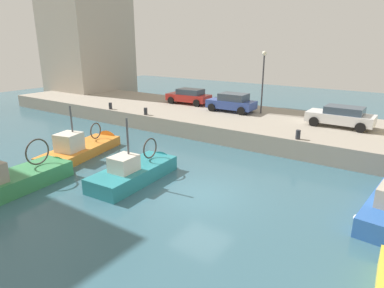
# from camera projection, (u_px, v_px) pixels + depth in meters

# --- Properties ---
(water_surface) EXTENTS (80.00, 80.00, 0.00)m
(water_surface) POSITION_uv_depth(u_px,v_px,m) (202.00, 194.00, 15.34)
(water_surface) COLOR #386070
(water_surface) RESTS_ON ground
(quay_wall) EXTENTS (9.00, 56.00, 1.20)m
(quay_wall) POSITION_uv_depth(u_px,v_px,m) (287.00, 129.00, 24.22)
(quay_wall) COLOR #9E9384
(quay_wall) RESTS_ON ground
(fishing_boat_orange) EXTENTS (6.70, 3.26, 4.07)m
(fishing_boat_orange) POSITION_uv_depth(u_px,v_px,m) (85.00, 151.00, 20.91)
(fishing_boat_orange) COLOR orange
(fishing_boat_orange) RESTS_ON ground
(fishing_boat_green) EXTENTS (6.57, 2.43, 3.99)m
(fishing_boat_green) POSITION_uv_depth(u_px,v_px,m) (18.00, 186.00, 15.89)
(fishing_boat_green) COLOR #388951
(fishing_boat_green) RESTS_ON ground
(fishing_boat_teal) EXTENTS (5.80, 2.23, 4.16)m
(fishing_boat_teal) POSITION_uv_depth(u_px,v_px,m) (139.00, 176.00, 17.09)
(fishing_boat_teal) COLOR teal
(fishing_boat_teal) RESTS_ON ground
(parked_car_white) EXTENTS (2.09, 4.27, 1.39)m
(parked_car_white) POSITION_uv_depth(u_px,v_px,m) (341.00, 116.00, 22.33)
(parked_car_white) COLOR silver
(parked_car_white) RESTS_ON quay_wall
(parked_car_red) EXTENTS (2.07, 4.11, 1.38)m
(parked_car_red) POSITION_uv_depth(u_px,v_px,m) (189.00, 96.00, 30.52)
(parked_car_red) COLOR red
(parked_car_red) RESTS_ON quay_wall
(parked_car_blue) EXTENTS (2.04, 3.94, 1.49)m
(parked_car_blue) POSITION_uv_depth(u_px,v_px,m) (232.00, 102.00, 27.22)
(parked_car_blue) COLOR #334C9E
(parked_car_blue) RESTS_ON quay_wall
(mooring_bollard_south) EXTENTS (0.28, 0.28, 0.55)m
(mooring_bollard_south) POSITION_uv_depth(u_px,v_px,m) (298.00, 135.00, 19.61)
(mooring_bollard_south) COLOR #2D2D33
(mooring_bollard_south) RESTS_ON quay_wall
(mooring_bollard_mid) EXTENTS (0.28, 0.28, 0.55)m
(mooring_bollard_mid) POSITION_uv_depth(u_px,v_px,m) (146.00, 111.00, 26.10)
(mooring_bollard_mid) COLOR #2D2D33
(mooring_bollard_mid) RESTS_ON quay_wall
(mooring_bollard_north) EXTENTS (0.28, 0.28, 0.55)m
(mooring_bollard_north) POSITION_uv_depth(u_px,v_px,m) (110.00, 106.00, 28.26)
(mooring_bollard_north) COLOR #2D2D33
(mooring_bollard_north) RESTS_ON quay_wall
(quay_streetlamp) EXTENTS (0.36, 0.36, 4.83)m
(quay_streetlamp) POSITION_uv_depth(u_px,v_px,m) (263.00, 72.00, 25.75)
(quay_streetlamp) COLOR #38383D
(quay_streetlamp) RESTS_ON quay_wall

